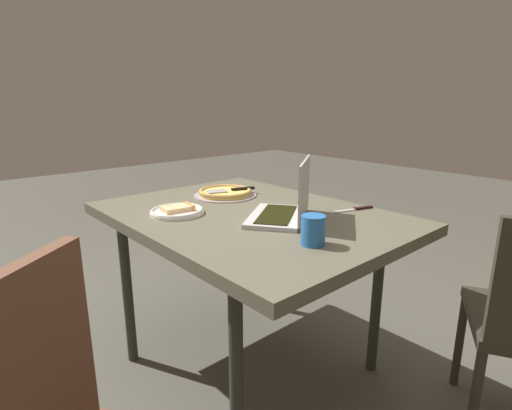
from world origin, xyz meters
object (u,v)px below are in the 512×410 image
(dining_table, at_px, (249,225))
(table_knife, at_px, (355,209))
(laptop, at_px, (286,207))
(pizza_tray, at_px, (225,193))
(pizza_plate, at_px, (177,211))
(drink_cup, at_px, (313,230))

(dining_table, height_order, table_knife, table_knife)
(laptop, relative_size, table_knife, 1.79)
(dining_table, distance_m, pizza_tray, 0.35)
(pizza_plate, bearing_deg, drink_cup, 13.13)
(dining_table, relative_size, drink_cup, 12.74)
(laptop, relative_size, pizza_tray, 1.27)
(dining_table, relative_size, laptop, 3.24)
(pizza_plate, bearing_deg, pizza_tray, 109.92)
(pizza_plate, bearing_deg, table_knife, 53.13)
(table_knife, relative_size, drink_cup, 2.20)
(pizza_tray, bearing_deg, table_knife, 24.22)
(dining_table, xyz_separation_m, pizza_plate, (-0.19, -0.24, 0.07))
(pizza_plate, xyz_separation_m, drink_cup, (0.63, 0.15, 0.04))
(dining_table, bearing_deg, drink_cup, -12.42)
(pizza_plate, relative_size, drink_cup, 2.24)
(laptop, height_order, table_knife, laptop)
(pizza_tray, bearing_deg, laptop, -7.62)
(laptop, distance_m, pizza_tray, 0.50)
(laptop, xyz_separation_m, table_knife, (0.10, 0.34, -0.05))
(pizza_plate, relative_size, pizza_tray, 0.72)
(pizza_plate, height_order, table_knife, pizza_plate)
(laptop, height_order, pizza_tray, laptop)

